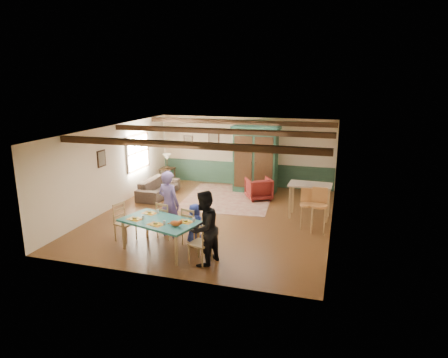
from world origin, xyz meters
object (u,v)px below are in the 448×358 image
(table_lamp, at_px, (167,161))
(dining_chair_far_right, at_px, (193,226))
(person_woman, at_px, (204,228))
(end_table, at_px, (168,176))
(dining_table, at_px, (160,236))
(person_child, at_px, (195,224))
(counter_table, at_px, (309,201))
(armoire, at_px, (255,160))
(person_man, at_px, (169,204))
(bar_stool_right, at_px, (319,211))
(dining_chair_end_right, at_px, (200,242))
(dining_chair_far_left, at_px, (167,220))
(sofa, at_px, (159,187))
(dining_chair_end_left, at_px, (125,222))
(cat, at_px, (175,223))
(bar_stool_left, at_px, (307,209))
(armchair, at_px, (259,189))

(table_lamp, bearing_deg, dining_chair_far_right, -59.75)
(person_woman, height_order, end_table, person_woman)
(dining_table, height_order, person_child, person_child)
(person_woman, xyz_separation_m, counter_table, (2.04, 3.91, -0.34))
(armoire, xyz_separation_m, counter_table, (2.20, -2.33, -0.71))
(end_table, xyz_separation_m, counter_table, (5.87, -2.53, 0.21))
(person_man, distance_m, bar_stool_right, 4.09)
(bar_stool_right, bearing_deg, end_table, 147.93)
(dining_chair_end_right, xyz_separation_m, person_man, (-1.34, 1.26, 0.41))
(dining_chair_far_left, height_order, dining_chair_end_right, same)
(person_woman, distance_m, armoire, 6.25)
(armoire, relative_size, bar_stool_right, 1.98)
(person_man, distance_m, sofa, 3.99)
(dining_chair_end_left, height_order, bar_stool_right, bar_stool_right)
(dining_table, distance_m, dining_chair_far_right, 0.88)
(person_woman, bearing_deg, dining_table, -90.00)
(dining_table, bearing_deg, cat, -26.36)
(dining_table, height_order, dining_chair_end_left, dining_chair_end_left)
(table_lamp, relative_size, bar_stool_left, 0.52)
(person_child, height_order, bar_stool_left, bar_stool_left)
(armchair, relative_size, bar_stool_right, 0.68)
(dining_chair_far_left, bearing_deg, armoire, -88.47)
(dining_table, distance_m, armoire, 6.04)
(dining_chair_end_left, relative_size, person_man, 0.55)
(person_woman, bearing_deg, dining_chair_end_right, -90.00)
(person_woman, distance_m, armchair, 5.35)
(dining_chair_end_left, distance_m, person_man, 1.23)
(dining_chair_end_left, height_order, counter_table, counter_table)
(dining_table, xyz_separation_m, person_woman, (1.27, -0.37, 0.48))
(table_lamp, bearing_deg, dining_chair_far_left, -65.59)
(dining_chair_far_right, xyz_separation_m, person_man, (-0.79, 0.31, 0.41))
(cat, bearing_deg, armchair, 96.19)
(person_woman, xyz_separation_m, person_child, (-0.63, 1.06, -0.34))
(person_woman, height_order, armchair, person_woman)
(dining_table, bearing_deg, bar_stool_right, 32.75)
(dining_chair_end_left, relative_size, counter_table, 0.79)
(dining_chair_end_left, bearing_deg, sofa, 29.72)
(dining_chair_far_right, bearing_deg, armoire, -79.27)
(dining_chair_end_right, bearing_deg, sofa, -128.71)
(sofa, bearing_deg, dining_chair_end_left, -166.57)
(dining_chair_far_right, bearing_deg, dining_chair_end_left, 24.92)
(person_man, relative_size, armoire, 0.74)
(dining_chair_far_left, xyz_separation_m, dining_chair_far_right, (0.81, -0.23, 0.00))
(dining_table, bearing_deg, dining_chair_far_left, 103.00)
(end_table, relative_size, counter_table, 0.50)
(person_child, xyz_separation_m, armchair, (0.80, 4.27, -0.15))
(dining_chair_end_right, distance_m, counter_table, 4.43)
(dining_chair_far_left, xyz_separation_m, person_man, (0.02, 0.08, 0.41))
(sofa, xyz_separation_m, end_table, (-0.43, 1.72, 0.01))
(dining_table, height_order, cat, cat)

